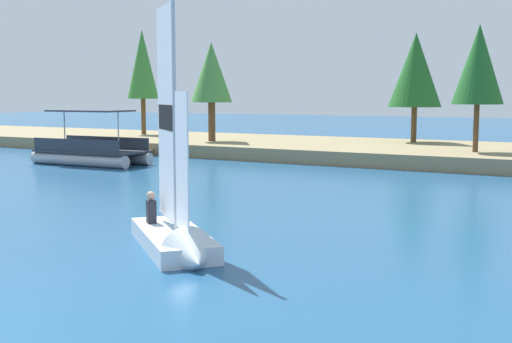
% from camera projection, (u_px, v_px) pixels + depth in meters
% --- Properties ---
extents(shore_bank, '(80.00, 10.79, 0.70)m').
position_uv_depth(shore_bank, '(415.00, 153.00, 34.09)').
color(shore_bank, '#897A56').
rests_on(shore_bank, ground).
extents(shoreline_tree_left, '(2.13, 2.13, 7.15)m').
position_uv_depth(shoreline_tree_left, '(142.00, 65.00, 43.82)').
color(shoreline_tree_left, brown).
rests_on(shoreline_tree_left, shore_bank).
extents(shoreline_tree_midleft, '(2.41, 2.41, 5.75)m').
position_uv_depth(shoreline_tree_midleft, '(211.00, 73.00, 37.35)').
color(shoreline_tree_midleft, brown).
rests_on(shoreline_tree_midleft, shore_bank).
extents(shoreline_tree_centre, '(3.00, 3.00, 6.22)m').
position_uv_depth(shoreline_tree_centre, '(415.00, 70.00, 36.53)').
color(shoreline_tree_centre, brown).
rests_on(shoreline_tree_centre, shore_bank).
extents(shoreline_tree_midright, '(2.37, 2.37, 5.96)m').
position_uv_depth(shoreline_tree_midright, '(479.00, 65.00, 29.91)').
color(shoreline_tree_midright, brown).
rests_on(shoreline_tree_midright, shore_bank).
extents(wooden_dock, '(1.87, 5.48, 0.36)m').
position_uv_depth(wooden_dock, '(114.00, 155.00, 34.48)').
color(wooden_dock, brown).
rests_on(wooden_dock, ground).
extents(sailboat, '(3.88, 3.57, 5.87)m').
position_uv_depth(sailboat, '(179.00, 231.00, 13.54)').
color(sailboat, silver).
rests_on(sailboat, ground).
extents(pontoon_boat, '(5.81, 2.62, 2.66)m').
position_uv_depth(pontoon_boat, '(91.00, 151.00, 31.54)').
color(pontoon_boat, '#B2B2B7').
rests_on(pontoon_boat, ground).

